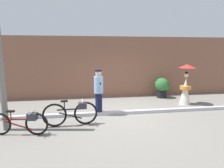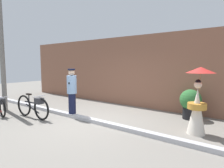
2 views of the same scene
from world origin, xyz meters
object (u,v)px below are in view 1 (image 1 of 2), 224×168
(bicycle_near_officer, at_px, (72,113))
(potted_plant_by_door, at_px, (162,87))
(bicycle_far_side, at_px, (20,122))
(person_officer, at_px, (99,91))
(person_with_parasol, at_px, (186,85))

(bicycle_near_officer, bearing_deg, potted_plant_by_door, 35.79)
(bicycle_near_officer, relative_size, bicycle_far_side, 1.02)
(person_officer, bearing_deg, potted_plant_by_door, 32.93)
(bicycle_near_officer, relative_size, person_with_parasol, 0.97)
(person_with_parasol, relative_size, potted_plant_by_door, 1.76)
(bicycle_near_officer, relative_size, potted_plant_by_door, 1.71)
(bicycle_near_officer, xyz_separation_m, bicycle_far_side, (-1.42, -0.54, -0.04))
(bicycle_far_side, distance_m, person_with_parasol, 6.81)
(person_with_parasol, bearing_deg, person_officer, -167.48)
(bicycle_far_side, relative_size, person_with_parasol, 0.95)
(bicycle_far_side, bearing_deg, person_officer, 31.88)
(person_with_parasol, bearing_deg, bicycle_near_officer, -159.71)
(person_with_parasol, bearing_deg, bicycle_far_side, -159.63)
(bicycle_near_officer, height_order, bicycle_far_side, bicycle_near_officer)
(person_officer, distance_m, person_with_parasol, 4.09)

